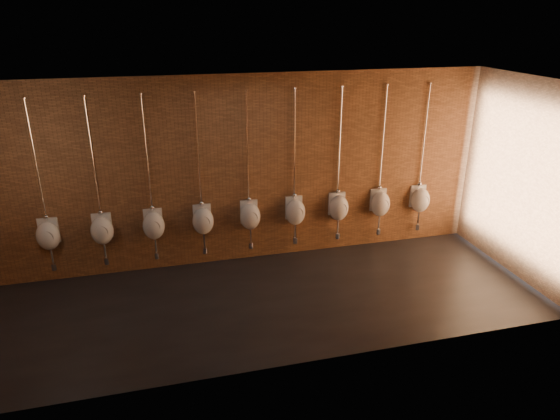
{
  "coord_description": "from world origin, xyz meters",
  "views": [
    {
      "loc": [
        -1.36,
        -6.36,
        4.1
      ],
      "look_at": [
        0.48,
        0.9,
        1.1
      ],
      "focal_mm": 32.0,
      "sensor_mm": 36.0,
      "label": 1
    }
  ],
  "objects_px": {
    "urinal_4": "(250,215)",
    "urinal_5": "(295,211)",
    "urinal_8": "(420,199)",
    "urinal_2": "(154,224)",
    "urinal_7": "(380,203)",
    "urinal_0": "(48,235)",
    "urinal_6": "(339,207)",
    "urinal_3": "(203,220)",
    "urinal_1": "(102,229)"
  },
  "relations": [
    {
      "from": "urinal_0",
      "to": "urinal_6",
      "type": "xyz_separation_m",
      "value": [
        4.81,
        0.0,
        0.0
      ]
    },
    {
      "from": "urinal_2",
      "to": "urinal_3",
      "type": "relative_size",
      "value": 1.0
    },
    {
      "from": "urinal_2",
      "to": "urinal_1",
      "type": "bearing_deg",
      "value": 180.0
    },
    {
      "from": "urinal_7",
      "to": "urinal_8",
      "type": "xyz_separation_m",
      "value": [
        0.8,
        0.0,
        0.0
      ]
    },
    {
      "from": "urinal_5",
      "to": "urinal_7",
      "type": "distance_m",
      "value": 1.6
    },
    {
      "from": "urinal_1",
      "to": "urinal_8",
      "type": "distance_m",
      "value": 5.61
    },
    {
      "from": "urinal_0",
      "to": "urinal_7",
      "type": "height_order",
      "value": "same"
    },
    {
      "from": "urinal_5",
      "to": "urinal_6",
      "type": "distance_m",
      "value": 0.8
    },
    {
      "from": "urinal_1",
      "to": "urinal_7",
      "type": "xyz_separation_m",
      "value": [
        4.81,
        0.0,
        0.0
      ]
    },
    {
      "from": "urinal_3",
      "to": "urinal_7",
      "type": "bearing_deg",
      "value": 0.0
    },
    {
      "from": "urinal_0",
      "to": "urinal_1",
      "type": "distance_m",
      "value": 0.8
    },
    {
      "from": "urinal_1",
      "to": "urinal_7",
      "type": "distance_m",
      "value": 4.81
    },
    {
      "from": "urinal_3",
      "to": "urinal_7",
      "type": "xyz_separation_m",
      "value": [
        3.2,
        0.0,
        0.0
      ]
    },
    {
      "from": "urinal_2",
      "to": "urinal_5",
      "type": "height_order",
      "value": "same"
    },
    {
      "from": "urinal_2",
      "to": "urinal_6",
      "type": "distance_m",
      "value": 3.2
    },
    {
      "from": "urinal_1",
      "to": "urinal_3",
      "type": "xyz_separation_m",
      "value": [
        1.6,
        0.0,
        0.0
      ]
    },
    {
      "from": "urinal_0",
      "to": "urinal_1",
      "type": "height_order",
      "value": "same"
    },
    {
      "from": "urinal_4",
      "to": "urinal_6",
      "type": "height_order",
      "value": "same"
    },
    {
      "from": "urinal_4",
      "to": "urinal_8",
      "type": "height_order",
      "value": "same"
    },
    {
      "from": "urinal_2",
      "to": "urinal_5",
      "type": "xyz_separation_m",
      "value": [
        2.4,
        0.0,
        0.0
      ]
    },
    {
      "from": "urinal_0",
      "to": "urinal_1",
      "type": "xyz_separation_m",
      "value": [
        0.8,
        0.0,
        0.0
      ]
    },
    {
      "from": "urinal_1",
      "to": "urinal_3",
      "type": "bearing_deg",
      "value": 0.0
    },
    {
      "from": "urinal_0",
      "to": "urinal_4",
      "type": "distance_m",
      "value": 3.2
    },
    {
      "from": "urinal_6",
      "to": "urinal_8",
      "type": "xyz_separation_m",
      "value": [
        1.6,
        0.0,
        0.0
      ]
    },
    {
      "from": "urinal_8",
      "to": "urinal_4",
      "type": "bearing_deg",
      "value": 180.0
    },
    {
      "from": "urinal_3",
      "to": "urinal_4",
      "type": "relative_size",
      "value": 1.0
    },
    {
      "from": "urinal_4",
      "to": "urinal_5",
      "type": "distance_m",
      "value": 0.8
    },
    {
      "from": "urinal_6",
      "to": "urinal_8",
      "type": "distance_m",
      "value": 1.6
    },
    {
      "from": "urinal_7",
      "to": "urinal_6",
      "type": "bearing_deg",
      "value": 180.0
    },
    {
      "from": "urinal_2",
      "to": "urinal_6",
      "type": "xyz_separation_m",
      "value": [
        3.2,
        0.0,
        0.0
      ]
    },
    {
      "from": "urinal_4",
      "to": "urinal_8",
      "type": "bearing_deg",
      "value": 0.0
    },
    {
      "from": "urinal_2",
      "to": "urinal_8",
      "type": "distance_m",
      "value": 4.81
    },
    {
      "from": "urinal_4",
      "to": "urinal_5",
      "type": "xyz_separation_m",
      "value": [
        0.8,
        0.0,
        0.0
      ]
    },
    {
      "from": "urinal_8",
      "to": "urinal_6",
      "type": "bearing_deg",
      "value": 180.0
    },
    {
      "from": "urinal_1",
      "to": "urinal_5",
      "type": "xyz_separation_m",
      "value": [
        3.2,
        0.0,
        0.0
      ]
    },
    {
      "from": "urinal_2",
      "to": "urinal_7",
      "type": "bearing_deg",
      "value": 0.0
    },
    {
      "from": "urinal_0",
      "to": "urinal_8",
      "type": "relative_size",
      "value": 1.0
    },
    {
      "from": "urinal_2",
      "to": "urinal_6",
      "type": "bearing_deg",
      "value": 0.0
    },
    {
      "from": "urinal_4",
      "to": "urinal_6",
      "type": "xyz_separation_m",
      "value": [
        1.6,
        0.0,
        0.0
      ]
    },
    {
      "from": "urinal_4",
      "to": "urinal_7",
      "type": "xyz_separation_m",
      "value": [
        2.4,
        0.0,
        0.0
      ]
    },
    {
      "from": "urinal_6",
      "to": "urinal_8",
      "type": "height_order",
      "value": "same"
    },
    {
      "from": "urinal_5",
      "to": "urinal_7",
      "type": "xyz_separation_m",
      "value": [
        1.6,
        0.0,
        0.0
      ]
    },
    {
      "from": "urinal_3",
      "to": "urinal_0",
      "type": "bearing_deg",
      "value": 180.0
    },
    {
      "from": "urinal_3",
      "to": "urinal_8",
      "type": "bearing_deg",
      "value": 0.0
    },
    {
      "from": "urinal_5",
      "to": "urinal_7",
      "type": "bearing_deg",
      "value": 0.0
    },
    {
      "from": "urinal_2",
      "to": "urinal_4",
      "type": "xyz_separation_m",
      "value": [
        1.6,
        0.0,
        0.0
      ]
    },
    {
      "from": "urinal_1",
      "to": "urinal_5",
      "type": "distance_m",
      "value": 3.2
    },
    {
      "from": "urinal_1",
      "to": "urinal_0",
      "type": "bearing_deg",
      "value": 180.0
    },
    {
      "from": "urinal_8",
      "to": "urinal_0",
      "type": "bearing_deg",
      "value": 180.0
    },
    {
      "from": "urinal_0",
      "to": "urinal_8",
      "type": "bearing_deg",
      "value": 0.0
    }
  ]
}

